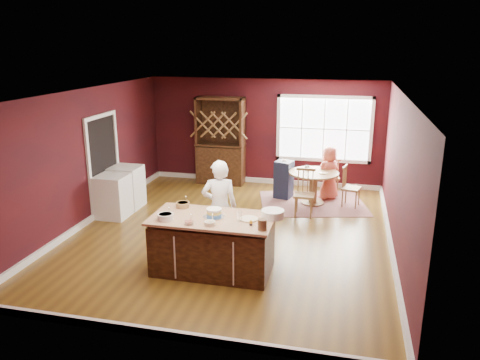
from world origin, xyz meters
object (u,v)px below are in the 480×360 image
baker (219,207)px  chair_south (304,193)px  chair_north (331,176)px  seated_woman (329,173)px  layer_cake (214,213)px  high_chair (284,179)px  kitchen_island (213,245)px  chair_east (351,186)px  dining_table (313,181)px  toddler (283,164)px  dryer (127,187)px  washer (113,196)px  hutch (221,141)px

baker → chair_south: (1.25, 2.14, -0.33)m
chair_north → seated_woman: seated_woman is taller
seated_woman → chair_south: bearing=31.5°
layer_cake → seated_woman: (1.59, 4.10, -0.36)m
chair_south → high_chair: bearing=117.5°
kitchen_island → chair_east: chair_east is taller
dining_table → chair_north: bearing=66.4°
seated_woman → baker: bearing=24.2°
chair_east → toddler: 1.67m
dining_table → chair_east: size_ratio=1.19×
chair_east → chair_north: (-0.50, 0.80, -0.00)m
dining_table → seated_woman: size_ratio=0.89×
baker → high_chair: size_ratio=1.79×
high_chair → dryer: size_ratio=1.00×
seated_woman → high_chair: (-1.04, -0.16, -0.16)m
kitchen_island → washer: kitchen_island is taller
chair_north → layer_cake: bearing=59.1°
toddler → washer: (-3.29, -2.17, -0.36)m
chair_south → toddler: 1.38m
toddler → kitchen_island: bearing=-97.7°
hutch → washer: bearing=-117.7°
chair_south → high_chair: size_ratio=1.09×
toddler → hutch: 1.93m
dining_table → chair_south: 0.85m
baker → dryer: (-2.66, 1.80, -0.37)m
dining_table → dryer: dryer is taller
toddler → hutch: size_ratio=0.12×
seated_woman → dryer: 4.65m
chair_south → washer: chair_south is taller
dining_table → washer: 4.43m
chair_east → seated_woman: (-0.53, 0.43, 0.16)m
kitchen_island → high_chair: (0.58, 3.96, 0.03)m
chair_south → dining_table: bearing=81.2°
high_chair → hutch: (-1.78, 0.85, 0.66)m
kitchen_island → chair_north: 4.79m
kitchen_island → toddler: 4.09m
high_chair → toddler: (-0.03, 0.08, 0.34)m
layer_cake → hutch: bearing=104.3°
kitchen_island → hutch: size_ratio=0.86×
chair_south → kitchen_island: bearing=-113.0°
hutch → dryer: size_ratio=2.41×
kitchen_island → chair_east: (2.14, 3.69, 0.03)m
kitchen_island → layer_cake: size_ratio=5.69×
toddler → seated_woman: bearing=4.4°
baker → layer_cake: baker is taller
layer_cake → chair_south: (1.15, 2.82, -0.48)m
washer → kitchen_island: bearing=-34.3°
chair_south → chair_north: size_ratio=1.09×
high_chair → hutch: 2.08m
dining_table → hutch: 2.80m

